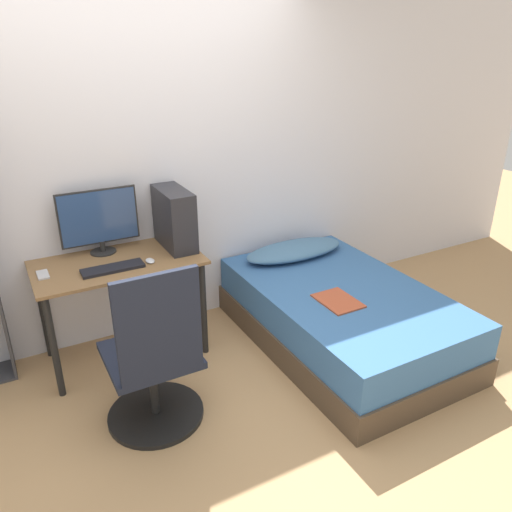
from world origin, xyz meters
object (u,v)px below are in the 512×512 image
object	(u,v)px
bed	(341,316)
monitor	(99,219)
office_chair	(155,369)
keyboard	(113,268)
pc_tower	(174,218)

from	to	relation	value
bed	monitor	world-z (taller)	monitor
office_chair	keyboard	size ratio (longest dim) A/B	2.66
monitor	pc_tower	bearing A→B (deg)	-15.40
bed	keyboard	distance (m)	1.67
bed	pc_tower	world-z (taller)	pc_tower
bed	monitor	xyz separation A→B (m)	(-1.49, 0.81, 0.75)
monitor	keyboard	distance (m)	0.40
bed	keyboard	xyz separation A→B (m)	(-1.50, 0.49, 0.52)
bed	monitor	size ratio (longest dim) A/B	3.44
pc_tower	keyboard	bearing A→B (deg)	-159.60
office_chair	bed	bearing A→B (deg)	7.36
office_chair	pc_tower	bearing A→B (deg)	61.45
office_chair	keyboard	world-z (taller)	office_chair
office_chair	monitor	world-z (taller)	monitor
keyboard	pc_tower	size ratio (longest dim) A/B	0.92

